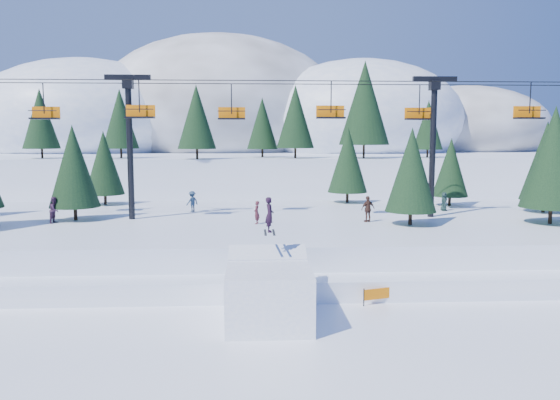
{
  "coord_description": "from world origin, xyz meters",
  "views": [
    {
      "loc": [
        -0.27,
        -21.62,
        8.37
      ],
      "look_at": [
        1.14,
        6.0,
        5.2
      ],
      "focal_mm": 35.0,
      "sensor_mm": 36.0,
      "label": 1
    }
  ],
  "objects_px": {
    "banner_near": "(388,293)",
    "banner_far": "(486,288)",
    "chairlift": "(283,124)",
    "jump_kicker": "(268,291)"
  },
  "relations": [
    {
      "from": "chairlift",
      "to": "banner_near",
      "type": "relative_size",
      "value": 16.88
    },
    {
      "from": "chairlift",
      "to": "banner_near",
      "type": "xyz_separation_m",
      "value": [
        4.59,
        -13.05,
        -8.78
      ]
    },
    {
      "from": "chairlift",
      "to": "banner_far",
      "type": "height_order",
      "value": "chairlift"
    },
    {
      "from": "banner_near",
      "to": "banner_far",
      "type": "xyz_separation_m",
      "value": [
        5.3,
        0.55,
        0.0
      ]
    },
    {
      "from": "banner_far",
      "to": "banner_near",
      "type": "bearing_deg",
      "value": -174.02
    },
    {
      "from": "banner_far",
      "to": "chairlift",
      "type": "bearing_deg",
      "value": 128.35
    },
    {
      "from": "chairlift",
      "to": "banner_near",
      "type": "height_order",
      "value": "chairlift"
    },
    {
      "from": "jump_kicker",
      "to": "banner_far",
      "type": "height_order",
      "value": "jump_kicker"
    },
    {
      "from": "jump_kicker",
      "to": "chairlift",
      "type": "bearing_deg",
      "value": 84.23
    },
    {
      "from": "jump_kicker",
      "to": "banner_far",
      "type": "relative_size",
      "value": 1.96
    }
  ]
}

